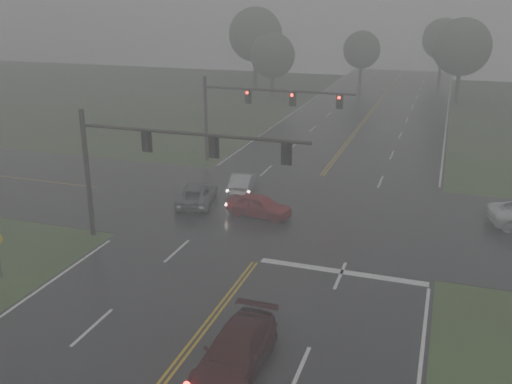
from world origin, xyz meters
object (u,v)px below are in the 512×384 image
(sedan_red, at_px, (259,216))
(signal_gantry_near, at_px, (149,154))
(car_grey, at_px, (197,204))
(sedan_silver, at_px, (243,192))
(signal_gantry_far, at_px, (249,105))
(sedan_maroon, at_px, (236,369))

(sedan_red, relative_size, signal_gantry_near, 0.32)
(sedan_red, bearing_deg, car_grey, 88.63)
(sedan_red, xyz_separation_m, sedan_silver, (-2.64, 4.18, 0.00))
(sedan_silver, distance_m, car_grey, 3.95)
(signal_gantry_far, bearing_deg, sedan_maroon, -71.71)
(sedan_maroon, bearing_deg, sedan_red, 105.53)
(sedan_silver, relative_size, signal_gantry_near, 0.31)
(sedan_silver, xyz_separation_m, car_grey, (-1.99, -3.41, 0.00))
(sedan_red, height_order, sedan_silver, sedan_red)
(sedan_maroon, height_order, sedan_red, sedan_maroon)
(car_grey, xyz_separation_m, signal_gantry_near, (0.32, -6.61, 5.17))
(signal_gantry_near, bearing_deg, sedan_silver, 80.50)
(car_grey, bearing_deg, sedan_red, 157.26)
(car_grey, bearing_deg, sedan_silver, -133.58)
(sedan_red, xyz_separation_m, signal_gantry_far, (-4.48, 10.91, 4.95))
(sedan_maroon, relative_size, car_grey, 1.09)
(sedan_red, height_order, signal_gantry_far, signal_gantry_far)
(signal_gantry_near, relative_size, signal_gantry_far, 1.05)
(sedan_silver, relative_size, car_grey, 0.86)
(signal_gantry_far, bearing_deg, signal_gantry_near, -89.44)
(car_grey, height_order, signal_gantry_far, signal_gantry_far)
(sedan_red, bearing_deg, signal_gantry_near, 151.63)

